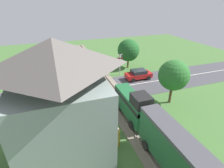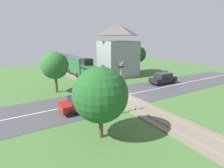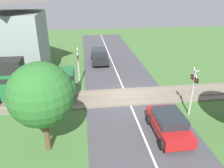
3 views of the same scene
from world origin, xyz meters
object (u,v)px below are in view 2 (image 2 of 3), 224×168
at_px(train, 75,65).
at_px(crossing_signal_west_approach, 113,91).
at_px(crossing_signal_east_approach, 121,71).
at_px(car_near_crossing, 81,103).
at_px(pedestrian_by_station, 99,74).
at_px(car_far_side, 163,78).
at_px(station_building, 118,51).

xyz_separation_m(train, crossing_signal_west_approach, (-2.93, -16.92, 0.20)).
xyz_separation_m(crossing_signal_west_approach, crossing_signal_east_approach, (5.86, 7.34, 0.00)).
relative_size(car_near_crossing, pedestrian_by_station, 2.11).
relative_size(car_far_side, crossing_signal_west_approach, 1.23).
height_order(train, pedestrian_by_station, train).
relative_size(train, station_building, 2.16).
height_order(crossing_signal_west_approach, crossing_signal_east_approach, same).
bearing_deg(crossing_signal_west_approach, car_far_side, 23.84).
bearing_deg(crossing_signal_west_approach, train, 80.18).
relative_size(train, car_near_crossing, 5.05).
xyz_separation_m(car_far_side, pedestrian_by_station, (-6.21, 7.79, -0.01)).
bearing_deg(station_building, crossing_signal_east_approach, -120.14).
distance_m(crossing_signal_west_approach, crossing_signal_east_approach, 9.39).
distance_m(crossing_signal_west_approach, station_building, 15.78).
bearing_deg(crossing_signal_east_approach, car_far_side, -21.35).
distance_m(car_near_crossing, pedestrian_by_station, 12.92).
height_order(train, crossing_signal_east_approach, train).
height_order(car_far_side, pedestrian_by_station, pedestrian_by_station).
xyz_separation_m(car_far_side, crossing_signal_west_approach, (-11.56, -5.11, 1.28)).
relative_size(train, crossing_signal_east_approach, 5.62).
bearing_deg(car_near_crossing, pedestrian_by_station, 55.66).
bearing_deg(car_far_side, crossing_signal_west_approach, -156.16).
height_order(car_far_side, crossing_signal_west_approach, crossing_signal_west_approach).
bearing_deg(train, station_building, -34.21).
height_order(train, station_building, station_building).
distance_m(car_near_crossing, crossing_signal_east_approach, 9.42).
xyz_separation_m(car_far_side, crossing_signal_east_approach, (-5.70, 2.23, 1.28)).
xyz_separation_m(car_near_crossing, car_far_side, (13.50, 2.88, 0.07)).
height_order(train, car_far_side, train).
bearing_deg(car_far_side, car_near_crossing, -167.96).
xyz_separation_m(car_near_crossing, crossing_signal_east_approach, (7.80, 5.11, 1.35)).
xyz_separation_m(car_far_side, station_building, (-2.54, 7.67, 3.33)).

